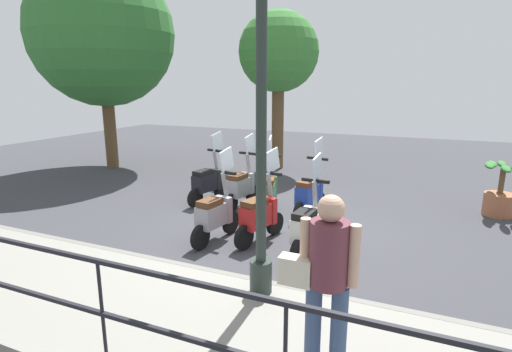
% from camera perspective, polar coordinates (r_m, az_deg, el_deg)
% --- Properties ---
extents(ground_plane, '(28.00, 28.00, 0.00)m').
position_cam_1_polar(ground_plane, '(7.30, 3.01, -7.58)').
color(ground_plane, '#38383D').
extents(promenade_walkway, '(2.20, 20.00, 0.15)m').
position_cam_1_polar(promenade_walkway, '(4.74, -11.11, -19.18)').
color(promenade_walkway, gray).
rests_on(promenade_walkway, ground_plane).
extents(fence_railing, '(0.04, 16.03, 1.07)m').
position_cam_1_polar(fence_railing, '(3.64, -21.33, -15.47)').
color(fence_railing, black).
rests_on(fence_railing, promenade_walkway).
extents(lamp_post_near, '(0.26, 0.90, 4.02)m').
position_cam_1_polar(lamp_post_near, '(4.39, 0.75, 4.41)').
color(lamp_post_near, '#232D28').
rests_on(lamp_post_near, promenade_walkway).
extents(pedestrian_with_bag, '(0.32, 0.65, 1.59)m').
position_cam_1_polar(pedestrian_with_bag, '(3.41, 9.90, -13.40)').
color(pedestrian_with_bag, '#384C70').
rests_on(pedestrian_with_bag, promenade_walkway).
extents(tree_large, '(4.18, 4.18, 6.05)m').
position_cam_1_polar(tree_large, '(13.12, -21.13, 18.34)').
color(tree_large, brown).
rests_on(tree_large, ground_plane).
extents(tree_distant, '(2.34, 2.34, 4.64)m').
position_cam_1_polar(tree_distant, '(12.17, 3.24, 17.08)').
color(tree_distant, brown).
rests_on(tree_distant, ground_plane).
extents(potted_palm, '(1.06, 0.66, 1.05)m').
position_cam_1_polar(potted_palm, '(9.25, 31.49, -2.18)').
color(potted_palm, '#9E5B3D').
rests_on(potted_palm, ground_plane).
extents(scooter_near_0, '(1.23, 0.44, 1.54)m').
position_cam_1_polar(scooter_near_0, '(6.11, 7.40, -7.10)').
color(scooter_near_0, black).
rests_on(scooter_near_0, ground_plane).
extents(scooter_near_1, '(1.21, 0.53, 1.54)m').
position_cam_1_polar(scooter_near_1, '(6.58, 0.56, -5.46)').
color(scooter_near_1, black).
rests_on(scooter_near_1, ground_plane).
extents(scooter_near_2, '(1.23, 0.46, 1.54)m').
position_cam_1_polar(scooter_near_2, '(6.64, -5.80, -5.36)').
color(scooter_near_2, black).
rests_on(scooter_near_2, ground_plane).
extents(scooter_far_0, '(1.22, 0.49, 1.54)m').
position_cam_1_polar(scooter_far_0, '(7.87, 7.72, -2.44)').
color(scooter_far_0, black).
rests_on(scooter_far_0, ground_plane).
extents(scooter_far_1, '(1.21, 0.53, 1.54)m').
position_cam_1_polar(scooter_far_1, '(8.02, 1.78, -2.01)').
color(scooter_far_1, black).
rests_on(scooter_far_1, ground_plane).
extents(scooter_far_2, '(1.23, 0.44, 1.54)m').
position_cam_1_polar(scooter_far_2, '(8.35, -2.06, -1.40)').
color(scooter_far_2, black).
rests_on(scooter_far_2, ground_plane).
extents(scooter_far_3, '(1.22, 0.50, 1.54)m').
position_cam_1_polar(scooter_far_3, '(8.75, -6.89, -0.80)').
color(scooter_far_3, black).
rests_on(scooter_far_3, ground_plane).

